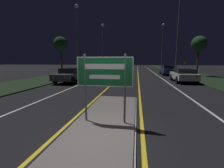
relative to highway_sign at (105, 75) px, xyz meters
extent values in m
plane|color=black|center=(0.00, -0.88, -1.72)|extent=(160.00, 160.00, 0.00)
cube|color=#999993|center=(0.00, 0.00, -1.69)|extent=(2.15, 7.56, 0.05)
cube|color=#66605B|center=(0.00, 0.00, -1.67)|extent=(2.03, 7.44, 0.10)
cube|color=black|center=(-9.50, 19.12, -1.68)|extent=(5.00, 100.00, 0.08)
cube|color=black|center=(9.50, 19.12, -1.68)|extent=(5.00, 100.00, 0.08)
cube|color=gold|center=(-1.26, 24.12, -1.71)|extent=(0.12, 70.00, 0.01)
cube|color=gold|center=(1.26, 24.12, -1.71)|extent=(0.12, 70.00, 0.01)
cube|color=silver|center=(-4.20, 24.12, -1.71)|extent=(0.12, 70.00, 0.01)
cube|color=silver|center=(4.20, 24.12, -1.71)|extent=(0.12, 70.00, 0.01)
cube|color=silver|center=(-7.20, 24.12, -1.71)|extent=(0.10, 70.00, 0.01)
cube|color=silver|center=(7.20, 24.12, -1.71)|extent=(0.10, 70.00, 0.01)
cylinder|color=#56565B|center=(-0.68, 0.00, -0.46)|extent=(0.07, 0.07, 2.31)
cylinder|color=#56565B|center=(0.68, 0.00, -0.46)|extent=(0.07, 0.07, 2.31)
cube|color=#146033|center=(0.00, 0.00, 0.11)|extent=(1.88, 0.04, 0.97)
cube|color=white|center=(0.00, -0.02, 0.11)|extent=(1.88, 0.00, 0.97)
cube|color=#146033|center=(0.00, -0.02, 0.11)|extent=(1.82, 0.01, 0.91)
cube|color=white|center=(0.00, -0.02, 0.28)|extent=(1.31, 0.01, 0.17)
cube|color=white|center=(0.00, -0.02, -0.06)|extent=(1.03, 0.01, 0.14)
cylinder|color=#56565B|center=(-6.61, 14.27, 2.71)|extent=(0.18, 0.18, 8.85)
sphere|color=white|center=(-6.61, 14.27, 7.29)|extent=(0.51, 0.51, 0.51)
cylinder|color=#56565B|center=(-6.46, 28.32, 3.10)|extent=(0.18, 0.18, 9.63)
sphere|color=white|center=(-6.46, 28.32, 8.11)|extent=(0.64, 0.64, 0.64)
cylinder|color=#56565B|center=(6.62, 18.21, 3.74)|extent=(0.18, 0.18, 10.91)
cylinder|color=#56565B|center=(6.58, 31.01, 3.23)|extent=(0.18, 0.18, 9.90)
sphere|color=white|center=(6.58, 31.01, 8.35)|extent=(0.57, 0.57, 0.57)
cube|color=silver|center=(5.82, 11.64, -1.06)|extent=(1.84, 4.03, 0.61)
cube|color=black|center=(5.82, 11.40, -0.55)|extent=(1.62, 2.10, 0.41)
sphere|color=red|center=(5.25, 9.64, -0.98)|extent=(0.14, 0.14, 0.14)
sphere|color=red|center=(6.39, 9.64, -0.98)|extent=(0.14, 0.14, 0.14)
cylinder|color=black|center=(4.94, 12.89, -1.36)|extent=(0.22, 0.70, 0.70)
cylinder|color=black|center=(6.70, 12.89, -1.36)|extent=(0.22, 0.70, 0.70)
cylinder|color=black|center=(4.94, 10.39, -1.36)|extent=(0.22, 0.70, 0.70)
cylinder|color=black|center=(6.70, 10.39, -1.36)|extent=(0.22, 0.70, 0.70)
cube|color=navy|center=(5.80, 19.93, -1.02)|extent=(1.70, 4.28, 0.68)
cube|color=black|center=(5.80, 19.67, -0.44)|extent=(1.50, 2.23, 0.48)
sphere|color=red|center=(5.27, 17.80, -0.93)|extent=(0.14, 0.14, 0.14)
sphere|color=red|center=(6.33, 17.80, -0.93)|extent=(0.14, 0.14, 0.14)
cylinder|color=black|center=(4.99, 21.25, -1.36)|extent=(0.22, 0.71, 0.71)
cylinder|color=black|center=(6.61, 21.25, -1.36)|extent=(0.22, 0.71, 0.71)
cylinder|color=black|center=(4.99, 18.60, -1.36)|extent=(0.22, 0.71, 0.71)
cylinder|color=black|center=(6.61, 18.60, -1.36)|extent=(0.22, 0.71, 0.71)
cube|color=#4C514C|center=(-5.79, 9.78, -1.06)|extent=(1.84, 4.65, 0.60)
cube|color=black|center=(-5.79, 10.06, -0.52)|extent=(1.62, 2.42, 0.48)
sphere|color=white|center=(-6.36, 7.48, -0.98)|extent=(0.14, 0.14, 0.14)
sphere|color=white|center=(-5.22, 7.48, -0.98)|extent=(0.14, 0.14, 0.14)
cylinder|color=black|center=(-6.67, 8.34, -1.36)|extent=(0.22, 0.72, 0.72)
cylinder|color=black|center=(-4.91, 8.34, -1.36)|extent=(0.22, 0.72, 0.72)
cylinder|color=black|center=(-6.67, 11.22, -1.36)|extent=(0.22, 0.72, 0.72)
cylinder|color=black|center=(-4.91, 11.22, -1.36)|extent=(0.22, 0.72, 0.72)
cube|color=silver|center=(-5.66, 18.05, -1.07)|extent=(1.74, 4.32, 0.67)
cube|color=black|center=(-5.66, 18.31, -0.53)|extent=(1.53, 2.25, 0.40)
sphere|color=white|center=(-6.20, 15.90, -0.99)|extent=(0.14, 0.14, 0.14)
sphere|color=white|center=(-5.12, 15.90, -0.99)|extent=(0.14, 0.14, 0.14)
cylinder|color=black|center=(-6.49, 16.71, -1.41)|extent=(0.22, 0.62, 0.62)
cylinder|color=black|center=(-4.83, 16.71, -1.41)|extent=(0.22, 0.62, 0.62)
cylinder|color=black|center=(-6.49, 19.39, -1.41)|extent=(0.22, 0.62, 0.62)
cylinder|color=black|center=(-4.83, 19.39, -1.41)|extent=(0.22, 0.62, 0.62)
cylinder|color=#56565B|center=(9.21, 22.85, -0.72)|extent=(0.06, 0.06, 1.83)
cube|color=yellow|center=(9.21, 22.85, 0.13)|extent=(0.60, 0.02, 0.60)
cylinder|color=#4C3823|center=(-10.46, 16.95, 0.49)|extent=(0.24, 0.24, 4.25)
sphere|color=#1E4223|center=(-10.46, 16.95, 3.08)|extent=(2.06, 2.06, 2.06)
cylinder|color=#4C3823|center=(9.60, 18.49, 0.41)|extent=(0.24, 0.24, 4.09)
sphere|color=#1E4223|center=(9.60, 18.49, 2.92)|extent=(2.04, 2.04, 2.04)
camera|label=1|loc=(1.05, -4.82, 0.45)|focal=24.00mm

